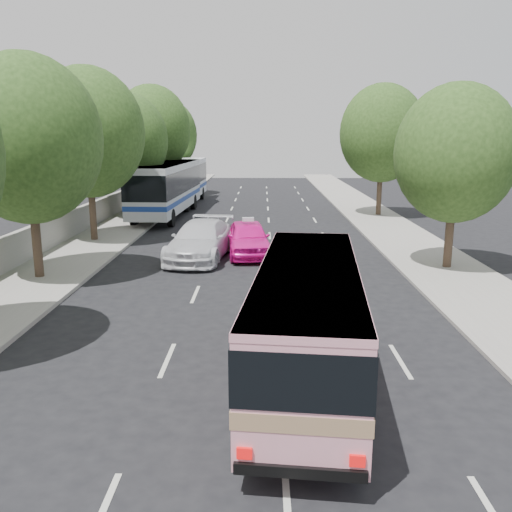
{
  "coord_description": "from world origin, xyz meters",
  "views": [
    {
      "loc": [
        0.6,
        -15.23,
        5.77
      ],
      "look_at": [
        0.36,
        3.39,
        1.6
      ],
      "focal_mm": 38.0,
      "sensor_mm": 36.0,
      "label": 1
    }
  ],
  "objects_px": {
    "pink_bus": "(308,312)",
    "tour_coach_rear": "(181,178)",
    "pink_taxi": "(248,238)",
    "white_pickup": "(201,240)",
    "tour_coach_front": "(167,185)"
  },
  "relations": [
    {
      "from": "tour_coach_front",
      "to": "tour_coach_rear",
      "type": "distance_m",
      "value": 6.84
    },
    {
      "from": "white_pickup",
      "to": "tour_coach_rear",
      "type": "relative_size",
      "value": 0.49
    },
    {
      "from": "pink_taxi",
      "to": "white_pickup",
      "type": "bearing_deg",
      "value": -168.1
    },
    {
      "from": "pink_bus",
      "to": "pink_taxi",
      "type": "relative_size",
      "value": 1.82
    },
    {
      "from": "pink_bus",
      "to": "tour_coach_rear",
      "type": "bearing_deg",
      "value": 109.24
    },
    {
      "from": "white_pickup",
      "to": "tour_coach_rear",
      "type": "bearing_deg",
      "value": 108.2
    },
    {
      "from": "pink_taxi",
      "to": "tour_coach_rear",
      "type": "distance_m",
      "value": 20.7
    },
    {
      "from": "pink_bus",
      "to": "tour_coach_rear",
      "type": "relative_size",
      "value": 0.73
    },
    {
      "from": "tour_coach_rear",
      "to": "pink_taxi",
      "type": "bearing_deg",
      "value": -70.91
    },
    {
      "from": "pink_bus",
      "to": "pink_taxi",
      "type": "height_order",
      "value": "pink_bus"
    },
    {
      "from": "pink_bus",
      "to": "pink_taxi",
      "type": "xyz_separation_m",
      "value": [
        -1.77,
        13.94,
        -0.91
      ]
    },
    {
      "from": "tour_coach_rear",
      "to": "white_pickup",
      "type": "bearing_deg",
      "value": -77.42
    },
    {
      "from": "pink_bus",
      "to": "tour_coach_front",
      "type": "bearing_deg",
      "value": 112.47
    },
    {
      "from": "tour_coach_front",
      "to": "tour_coach_rear",
      "type": "bearing_deg",
      "value": 92.49
    },
    {
      "from": "pink_taxi",
      "to": "white_pickup",
      "type": "height_order",
      "value": "white_pickup"
    }
  ]
}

